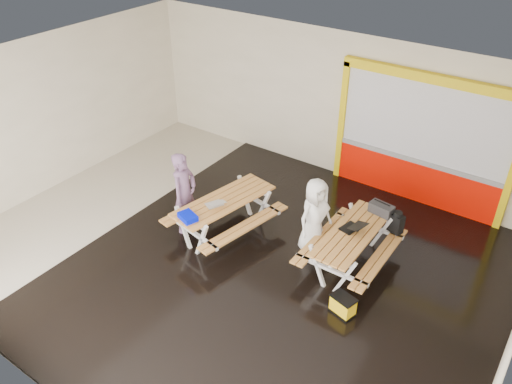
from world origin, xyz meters
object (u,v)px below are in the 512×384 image
Objects in this scene: person_left at (185,194)px; dark_case at (332,256)px; picnic_table_right at (352,240)px; fluke_bag at (343,305)px; toolbox at (381,209)px; backpack at (396,222)px; picnic_table_left at (224,208)px; laptop_right at (353,227)px; person_right at (315,216)px; blue_pouch at (188,217)px; laptop_left at (215,204)px.

person_left is 3.17m from dark_case.
person_left reaches higher than picnic_table_right.
toolbox is at bearing 97.94° from fluke_bag.
backpack is at bearing 88.65° from fluke_bag.
picnic_table_left reaches higher than dark_case.
person_left is 3.64× the size of laptop_right.
picnic_table_left is 3.08m from toolbox.
toolbox is (0.22, 0.79, 0.05)m from laptop_right.
person_left is at bearing -155.64° from backpack.
backpack is (3.06, 1.39, 0.10)m from picnic_table_left.
picnic_table_left is 2.60m from laptop_right.
backpack is at bearing 58.44° from picnic_table_right.
person_left is 1.15× the size of person_right.
blue_pouch is 3.25m from fluke_bag.
picnic_table_right is (2.55, 0.56, -0.03)m from picnic_table_left.
person_right is 1.29m from toolbox.
toolbox is at bearing 74.69° from laptop_right.
laptop_right is at bearing 17.63° from dark_case.
laptop_left is at bearing -160.44° from dark_case.
fluke_bag is at bearing -91.35° from backpack.
blue_pouch is at bearing -103.25° from laptop_left.
person_right is (1.75, 0.56, 0.20)m from picnic_table_left.
backpack is 2.10m from fluke_bag.
blue_pouch is (-0.15, -0.90, 0.26)m from picnic_table_left.
person_left reaches higher than toolbox.
person_left is 4.00× the size of backpack.
person_left reaches higher than fluke_bag.
picnic_table_left is at bearing -73.97° from person_left.
toolbox is (2.73, 1.67, 0.02)m from laptop_left.
picnic_table_right reaches higher than dark_case.
toolbox is at bearing 38.67° from blue_pouch.
picnic_table_left is 0.37m from laptop_left.
person_right reaches higher than fluke_bag.
laptop_left is 0.65m from blue_pouch.
fluke_bag is at bearing -68.22° from laptop_right.
person_left is 2.65m from person_right.
person_right reaches higher than picnic_table_right.
laptop_right reaches higher than picnic_table_left.
laptop_right is 1.04× the size of fluke_bag.
person_right is at bearing 17.70° from picnic_table_left.
toolbox is at bearing -71.28° from person_left.
picnic_table_left is 5.14× the size of fluke_bag.
person_right is at bearing -147.44° from backpack.
fluke_bag is (3.16, 0.27, -0.70)m from blue_pouch.
backpack is at bearing -0.81° from toolbox.
toolbox reaches higher than picnic_table_left.
toolbox is at bearing -33.19° from person_right.
fluke_bag is at bearing -102.40° from person_left.
person_right reaches higher than dark_case.
backpack reaches higher than fluke_bag.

